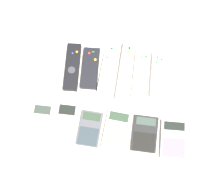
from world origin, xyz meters
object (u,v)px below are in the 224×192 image
remote_3 (125,71)px  calculator_5 (174,139)px  remote_5 (158,75)px  calculator_3 (117,130)px  remote_4 (141,73)px  remote_1 (90,68)px  calculator_4 (145,134)px  remote_0 (72,67)px  calculator_1 (65,125)px  calculator_2 (90,129)px  remote_2 (109,70)px  calculator_0 (41,123)px

remote_3 → calculator_5: 0.29m
remote_5 → calculator_5: bearing=-73.8°
remote_3 → calculator_3: (-0.00, -0.21, -0.00)m
remote_3 → remote_4: size_ratio=1.14×
remote_1 → calculator_4: bearing=-47.0°
remote_0 → calculator_1: (0.01, -0.21, -0.01)m
calculator_2 → remote_0: bearing=115.9°
calculator_1 → remote_2: bearing=59.7°
calculator_2 → calculator_3: 0.09m
calculator_1 → remote_5: bearing=35.7°
calculator_3 → calculator_1: bearing=-174.8°
calculator_3 → remote_1: bearing=123.6°
remote_2 → calculator_3: 0.22m
remote_1 → remote_5: (0.24, 0.01, 0.00)m
remote_1 → calculator_4: (0.21, -0.21, -0.00)m
remote_1 → calculator_3: remote_1 is taller
remote_3 → calculator_1: 0.28m
remote_3 → remote_4: bearing=1.4°
calculator_4 → remote_1: bearing=136.1°
remote_3 → calculator_0: 0.35m
remote_0 → calculator_5: (0.38, -0.21, -0.00)m
remote_1 → calculator_4: 0.30m
remote_3 → calculator_3: bearing=-89.8°
calculator_1 → calculator_4: 0.27m
remote_0 → remote_4: 0.24m
calculator_4 → calculator_1: bearing=-178.9°
remote_2 → calculator_0: 0.30m
remote_5 → calculator_1: remote_5 is taller
calculator_4 → calculator_5: size_ratio=0.93×
calculator_1 → calculator_2: calculator_2 is taller
remote_5 → calculator_2: 0.31m
remote_3 → calculator_4: bearing=-65.5°
remote_1 → remote_2: 0.07m
calculator_5 → remote_5: bearing=105.3°
remote_0 → remote_2: (0.13, 0.01, -0.00)m
remote_4 → calculator_2: remote_4 is taller
remote_2 → calculator_0: (-0.21, -0.22, -0.00)m
remote_2 → remote_5: (0.18, 0.00, 0.00)m
remote_2 → calculator_3: (0.05, -0.21, -0.00)m
calculator_0 → calculator_2: calculator_2 is taller
calculator_1 → calculator_4: bearing=0.4°
remote_2 → calculator_4: (0.15, -0.21, -0.00)m
calculator_4 → calculator_3: bearing=-179.8°
remote_1 → remote_4: 0.18m
remote_2 → calculator_1: 0.25m
remote_4 → remote_5: 0.06m
calculator_0 → calculator_5: size_ratio=1.05×
calculator_4 → remote_2: bearing=125.5°
remote_4 → calculator_0: bearing=-145.7°
calculator_2 → calculator_3: bearing=5.8°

